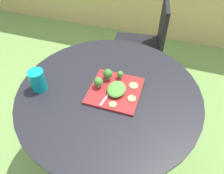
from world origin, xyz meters
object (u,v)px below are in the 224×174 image
at_px(patio_chair, 148,40).
at_px(drinking_glass, 38,81).
at_px(fork, 109,94).
at_px(salad_plate, 115,91).

xyz_separation_m(patio_chair, drinking_glass, (-0.46, -0.99, 0.27)).
bearing_deg(drinking_glass, fork, 8.99).
bearing_deg(fork, salad_plate, 65.52).
xyz_separation_m(salad_plate, drinking_glass, (-0.42, -0.11, 0.05)).
height_order(patio_chair, drinking_glass, patio_chair).
height_order(patio_chair, salad_plate, patio_chair).
relative_size(patio_chair, salad_plate, 3.16).
bearing_deg(fork, drinking_glass, -171.01).
bearing_deg(salad_plate, drinking_glass, -165.76).
distance_m(patio_chair, drinking_glass, 1.12).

